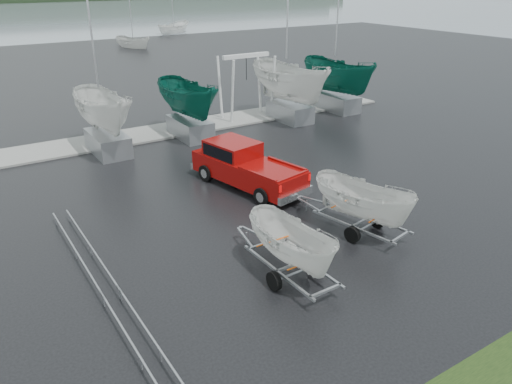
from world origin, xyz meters
name	(u,v)px	position (x,y,z in m)	size (l,w,h in m)	color
ground_plane	(313,206)	(0.00, 0.00, 0.00)	(120.00, 120.00, 0.00)	black
dock	(180,128)	(0.00, 13.00, 0.05)	(30.00, 3.00, 0.12)	gray
pickup_truck	(243,164)	(-1.23, 3.46, 0.99)	(3.02, 5.96, 1.89)	maroon
trailer_hitched	(366,169)	(0.03, -2.75, 2.52)	(1.91, 3.76, 4.63)	#92959A
trailer_parked	(293,210)	(-3.89, -3.78, 2.38)	(1.79, 3.62, 4.35)	#92959A
boat_hoist	(246,77)	(4.82, 13.00, 2.67)	(3.30, 2.18, 4.12)	silver
keelboat_0	(101,86)	(-4.99, 11.00, 3.56)	(2.26, 3.20, 10.42)	#92959A
keelboat_1	(187,77)	(-0.13, 11.20, 3.50)	(2.22, 3.20, 7.00)	#92959A
keelboat_2	(291,53)	(6.85, 11.00, 4.24)	(2.66, 3.20, 10.84)	#92959A
keelboat_3	(340,52)	(11.12, 11.30, 3.92)	(2.47, 3.20, 10.64)	#92959A
mast_rack_0	(83,248)	(-9.00, 1.00, 0.35)	(0.56, 6.50, 0.06)	#92959A
mast_rack_1	(151,354)	(-9.00, -5.00, 0.35)	(0.56, 6.50, 0.06)	#92959A
moored_boat_2	(134,47)	(10.41, 49.65, 0.01)	(2.92, 2.96, 11.06)	silver
moored_boat_3	(174,33)	(21.79, 62.58, 0.00)	(3.57, 3.54, 11.46)	silver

